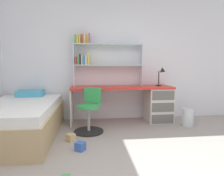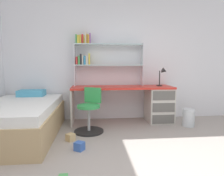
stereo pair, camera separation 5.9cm
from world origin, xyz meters
TOP-DOWN VIEW (x-y plane):
  - room_shell at (-1.26, 1.29)m, footprint 5.74×6.38m
  - desk at (0.62, 2.36)m, footprint 2.06×0.60m
  - bookshelf_hutch at (-0.42, 2.55)m, footprint 1.44×0.22m
  - desk_lamp at (0.91, 2.35)m, footprint 0.20×0.17m
  - swivel_chair at (-0.60, 1.82)m, footprint 0.52×0.52m
  - bed_platform at (-1.75, 1.69)m, footprint 1.19×1.99m
  - waste_bin at (1.31, 1.97)m, footprint 0.23×0.23m
  - toy_block_blue_0 at (-0.73, 1.03)m, footprint 0.16×0.16m
  - toy_block_natural_1 at (-0.90, 1.40)m, footprint 0.16×0.16m

SIDE VIEW (x-z plane):
  - toy_block_natural_1 at x=-0.90m, z-range 0.00..0.11m
  - toy_block_blue_0 at x=-0.73m, z-range 0.00..0.12m
  - waste_bin at x=1.31m, z-range 0.00..0.34m
  - bed_platform at x=-1.75m, z-range -0.06..0.63m
  - swivel_chair at x=-0.60m, z-range -0.08..0.69m
  - desk at x=0.62m, z-range 0.05..0.80m
  - desk_lamp at x=0.91m, z-range 0.81..1.20m
  - room_shell at x=-1.26m, z-range 0.00..2.69m
  - bookshelf_hutch at x=-0.42m, z-range 0.84..1.94m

